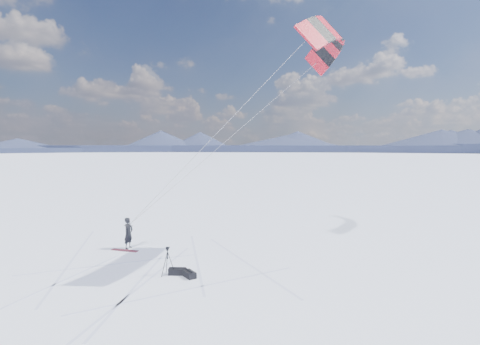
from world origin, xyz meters
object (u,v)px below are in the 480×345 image
at_px(snowboard, 125,250).
at_px(tripod, 168,257).
at_px(gear_bag_b, 189,274).
at_px(snowkiter, 129,248).
at_px(gear_bag_a, 177,271).

height_order(snowboard, tripod, tripod).
distance_m(tripod, gear_bag_b, 1.32).
bearing_deg(tripod, snowkiter, 131.97).
xyz_separation_m(snowkiter, snowboard, (0.12, -0.52, 0.02)).
height_order(snowkiter, snowboard, snowkiter).
xyz_separation_m(snowkiter, gear_bag_b, (5.88, -3.21, 0.15)).
distance_m(gear_bag_a, gear_bag_b, 0.74).
bearing_deg(snowkiter, gear_bag_b, -120.17).
relative_size(tripod, gear_bag_b, 1.59).
relative_size(snowboard, tripod, 1.22).
height_order(snowkiter, gear_bag_a, snowkiter).
distance_m(snowkiter, gear_bag_a, 6.00).
relative_size(snowboard, gear_bag_a, 1.86).
height_order(tripod, gear_bag_a, tripod).
bearing_deg(snowboard, tripod, -35.99).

